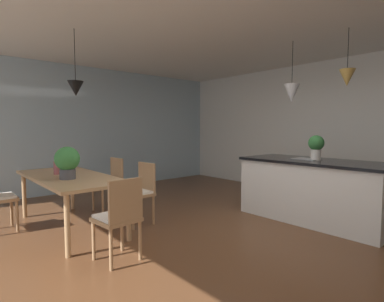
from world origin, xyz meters
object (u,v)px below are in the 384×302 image
(dining_table, at_px, (70,180))
(chair_far_left, at_px, (110,182))
(chair_kitchen_end, at_px, (119,216))
(kitchen_island, at_px, (314,189))
(vase_on_dining_table, at_px, (57,168))
(potted_plant_on_table, at_px, (67,161))
(potted_plant_on_island, at_px, (316,146))
(chair_far_right, at_px, (139,191))

(dining_table, distance_m, chair_far_left, 0.96)
(dining_table, height_order, chair_kitchen_end, chair_kitchen_end)
(kitchen_island, bearing_deg, vase_on_dining_table, -127.34)
(kitchen_island, xyz_separation_m, potted_plant_on_table, (-1.75, -2.97, 0.49))
(chair_kitchen_end, relative_size, potted_plant_on_island, 2.38)
(chair_far_left, bearing_deg, chair_kitchen_end, -23.25)
(vase_on_dining_table, bearing_deg, chair_far_left, 104.94)
(chair_far_left, distance_m, potted_plant_on_table, 1.28)
(kitchen_island, bearing_deg, chair_kitchen_end, -102.08)
(chair_kitchen_end, relative_size, potted_plant_on_table, 2.10)
(chair_kitchen_end, height_order, potted_plant_on_island, potted_plant_on_island)
(vase_on_dining_table, bearing_deg, chair_far_right, 52.49)
(chair_far_left, height_order, potted_plant_on_island, potted_plant_on_island)
(chair_far_right, bearing_deg, kitchen_island, 52.73)
(potted_plant_on_table, bearing_deg, dining_table, 157.28)
(chair_far_right, bearing_deg, vase_on_dining_table, -127.51)
(potted_plant_on_island, bearing_deg, chair_far_left, -140.73)
(dining_table, xyz_separation_m, chair_far_right, (0.47, 0.81, -0.19))
(dining_table, height_order, chair_far_left, chair_far_left)
(dining_table, bearing_deg, chair_kitchen_end, 0.17)
(kitchen_island, height_order, potted_plant_on_table, potted_plant_on_table)
(chair_far_right, xyz_separation_m, kitchen_island, (1.56, 2.05, -0.01))
(kitchen_island, bearing_deg, chair_far_left, -140.63)
(potted_plant_on_table, bearing_deg, kitchen_island, 59.49)
(potted_plant_on_table, distance_m, vase_on_dining_table, 0.52)
(chair_far_left, distance_m, chair_kitchen_end, 2.05)
(chair_far_left, bearing_deg, kitchen_island, 39.37)
(dining_table, xyz_separation_m, vase_on_dining_table, (-0.23, -0.09, 0.15))
(chair_far_right, bearing_deg, potted_plant_on_island, 52.58)
(dining_table, height_order, potted_plant_on_island, potted_plant_on_island)
(potted_plant_on_table, bearing_deg, chair_kitchen_end, 5.89)
(vase_on_dining_table, bearing_deg, potted_plant_on_island, 52.55)
(kitchen_island, bearing_deg, potted_plant_on_island, -0.00)
(potted_plant_on_island, height_order, vase_on_dining_table, potted_plant_on_island)
(chair_kitchen_end, height_order, kitchen_island, kitchen_island)
(kitchen_island, relative_size, potted_plant_on_table, 5.10)
(chair_kitchen_end, relative_size, vase_on_dining_table, 4.78)
(kitchen_island, relative_size, potted_plant_on_island, 5.78)
(potted_plant_on_island, xyz_separation_m, vase_on_dining_table, (-2.26, -2.95, -0.30))
(vase_on_dining_table, bearing_deg, dining_table, 21.94)
(chair_far_left, height_order, kitchen_island, kitchen_island)
(dining_table, bearing_deg, potted_plant_on_island, 54.61)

